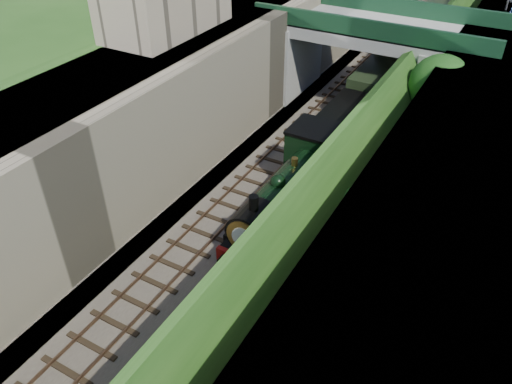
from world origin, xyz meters
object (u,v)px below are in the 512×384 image
road_bridge (382,56)px  tender (344,133)px  locomotive (292,190)px  tree (442,87)px

road_bridge → tender: (0.26, -7.25, -2.46)m
road_bridge → locomotive: 14.78m
tender → locomotive: bearing=-90.0°
locomotive → tender: size_ratio=1.70×
tree → tender: 6.16m
road_bridge → tree: bearing=-43.4°
tree → locomotive: 11.32m
road_bridge → tender: 7.66m
tree → tender: tree is taller
tender → tree: bearing=28.4°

